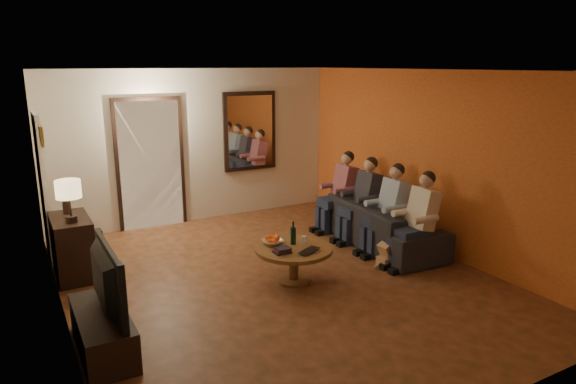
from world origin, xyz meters
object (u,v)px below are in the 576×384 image
person_a (419,223)px  tv_stand (103,331)px  dresser (73,247)px  dog (395,245)px  wine_bottle (293,233)px  laptop (312,252)px  person_d (341,194)px  tv (98,280)px  coffee_table (294,264)px  table_lamp (69,201)px  bowl (273,242)px  person_c (364,203)px  person_b (389,212)px  sofa (381,224)px

person_a → tv_stand: bearing=-177.9°
dresser → person_a: person_a is taller
dog → wine_bottle: 1.49m
laptop → person_d: bearing=20.5°
tv → person_a: (4.11, 0.15, -0.12)m
person_d → dog: (-0.24, -1.62, -0.32)m
dog → coffee_table: (-1.48, 0.19, -0.06)m
table_lamp → bowl: 2.53m
person_c → bowl: bearing=-162.2°
person_b → person_c: 0.60m
person_a → laptop: (-1.62, 0.09, -0.14)m
person_a → person_b: size_ratio=1.00×
dresser → laptop: bearing=-35.9°
tv_stand → dog: dog is taller
tv_stand → wine_bottle: size_ratio=3.82×
person_a → person_d: 1.80m
table_lamp → person_c: (4.11, -0.48, -0.45)m
tv → person_b: 4.18m
dresser → coffee_table: 2.85m
tv_stand → person_b: bearing=10.4°
tv_stand → person_b: (4.11, 0.75, 0.40)m
dresser → person_b: 4.32m
table_lamp → person_c: table_lamp is taller
tv_stand → sofa: 4.34m
dog → tv: bearing=-179.1°
person_c → wine_bottle: 1.82m
coffee_table → sofa: bearing=16.3°
table_lamp → bowl: table_lamp is taller
dresser → tv_stand: dresser is taller
person_c → person_a: bearing=-90.0°
coffee_table → wine_bottle: (0.05, 0.10, 0.38)m
bowl → laptop: (0.28, -0.50, -0.02)m
table_lamp → sofa: bearing=-10.5°
sofa → person_d: 0.95m
person_a → dog: person_a is taller
dog → sofa: bearing=60.7°
sofa → person_a: bearing=178.4°
person_d → person_c: bearing=-90.0°
person_d → wine_bottle: bearing=-141.4°
person_b → person_c: same height
tv → dog: (3.87, 0.33, -0.44)m
tv_stand → sofa: size_ratio=0.52×
person_b → person_c: bearing=90.0°
person_d → coffee_table: (-1.72, -1.43, -0.38)m
table_lamp → person_c: size_ratio=0.45×
person_d → tv: bearing=-154.6°
dresser → sofa: 4.33m
tv_stand → person_d: bearing=25.4°
tv → bowl: 2.35m
dresser → wine_bottle: (2.45, -1.43, 0.21)m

